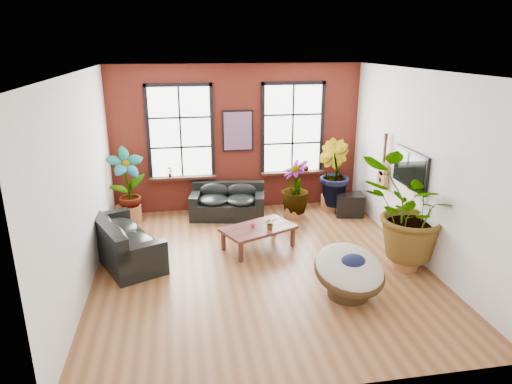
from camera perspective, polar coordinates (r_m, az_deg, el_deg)
room at (r=8.09m, az=0.54°, el=2.35°), size 6.04×6.54×3.54m
sofa_back at (r=10.82m, az=-3.55°, el=-1.27°), size 1.84×1.13×0.79m
sofa_left at (r=9.05m, az=-16.58°, el=-5.84°), size 1.71×2.33×0.85m
coffee_table at (r=9.13m, az=0.29°, el=-4.71°), size 1.62×1.32×0.54m
papasan_chair at (r=7.60m, az=11.61°, el=-9.65°), size 1.40×1.41×0.87m
poster at (r=10.96m, az=-2.29°, el=7.64°), size 0.74×0.06×0.98m
tv_wall_unit at (r=9.49m, az=17.75°, el=2.60°), size 0.13×1.86×1.20m
media_box at (r=11.14m, az=11.54°, el=-1.53°), size 0.73×0.65×0.53m
pot_back_left at (r=10.89m, az=-15.59°, el=-2.65°), size 0.63×0.63×0.41m
pot_back_right at (r=11.44m, az=9.37°, el=-1.29°), size 0.66×0.66×0.37m
pot_right_wall at (r=8.89m, az=18.16°, el=-7.89°), size 0.64×0.64×0.36m
pot_mid at (r=10.82m, az=4.70°, el=-2.40°), size 0.55×0.55×0.32m
floor_plant_back_left at (r=10.63m, az=-15.80°, el=1.10°), size 1.00×0.85×1.61m
floor_plant_back_right at (r=11.23m, az=9.56°, el=2.38°), size 0.92×1.04×1.59m
floor_plant_right_wall at (r=8.55m, az=18.71°, el=-2.32°), size 1.91×1.72×1.87m
floor_plant_mid at (r=10.65m, az=4.91°, el=0.65°), size 0.87×0.87×1.23m
table_plant at (r=8.97m, az=1.80°, el=-3.95°), size 0.25×0.22×0.24m
sill_plant_left at (r=11.03m, az=-10.73°, el=2.52°), size 0.17×0.17×0.27m
sill_plant_right at (r=11.45m, az=6.27°, el=3.31°), size 0.19×0.19×0.27m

